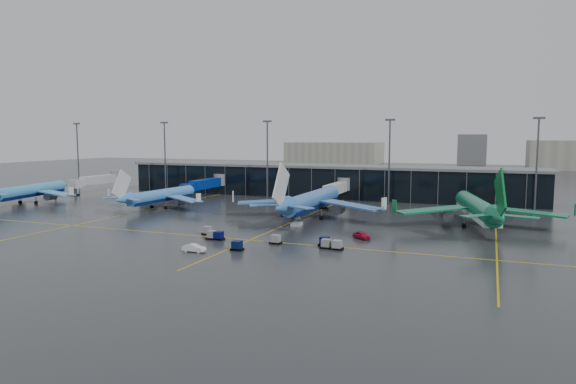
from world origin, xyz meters
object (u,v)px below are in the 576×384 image
at_px(airliner_klm_west, 31,183).
at_px(service_van_white, 194,248).
at_px(airliner_klm_near, 312,190).
at_px(airliner_aer_lingus, 477,197).
at_px(airliner_arkefly, 162,188).
at_px(mobile_airstair, 297,222).
at_px(service_van_red, 362,235).
at_px(baggage_carts, 265,240).

xyz_separation_m(airliner_klm_west, service_van_white, (82.32, -39.61, -5.36)).
bearing_deg(airliner_klm_near, airliner_aer_lingus, 2.63).
relative_size(airliner_klm_near, airliner_aer_lingus, 1.03).
relative_size(airliner_arkefly, mobile_airstair, 10.58).
distance_m(airliner_arkefly, service_van_red, 67.83).
bearing_deg(service_van_red, baggage_carts, 165.32).
distance_m(airliner_klm_near, airliner_aer_lingus, 38.65).
xyz_separation_m(airliner_arkefly, service_van_white, (38.85, -45.45, -4.91)).
relative_size(airliner_arkefly, airliner_klm_near, 0.80).
height_order(airliner_klm_west, service_van_red, airliner_klm_west).
height_order(airliner_aer_lingus, service_van_white, airliner_aer_lingus).
height_order(airliner_arkefly, baggage_carts, airliner_arkefly).
height_order(airliner_arkefly, service_van_white, airliner_arkefly).
bearing_deg(baggage_carts, service_van_white, -129.06).
relative_size(airliner_klm_west, airliner_aer_lingus, 0.89).
bearing_deg(airliner_arkefly, airliner_aer_lingus, 2.24).
bearing_deg(service_van_white, airliner_aer_lingus, -47.24).
bearing_deg(service_van_white, airliner_klm_near, -11.37).
height_order(airliner_klm_west, mobile_airstair, airliner_klm_west).
bearing_deg(airliner_aer_lingus, airliner_arkefly, 167.49).
bearing_deg(airliner_klm_west, service_van_white, -37.12).
distance_m(airliner_klm_west, airliner_arkefly, 43.86).
bearing_deg(baggage_carts, airliner_klm_west, 162.54).
bearing_deg(service_van_white, mobile_airstair, -15.53).
bearing_deg(airliner_klm_near, baggage_carts, -86.75).
distance_m(airliner_klm_near, baggage_carts, 33.65).
xyz_separation_m(airliner_klm_west, airliner_arkefly, (43.46, 5.85, -0.45)).
bearing_deg(mobile_airstair, airliner_aer_lingus, 13.15).
xyz_separation_m(airliner_klm_near, mobile_airstair, (0.49, -12.19, -6.22)).
distance_m(baggage_carts, service_van_white, 14.06).
relative_size(airliner_klm_west, airliner_klm_near, 0.87).
height_order(airliner_klm_near, airliner_aer_lingus, airliner_klm_near).
bearing_deg(airliner_arkefly, airliner_klm_near, 0.05).
xyz_separation_m(airliner_klm_west, airliner_aer_lingus, (127.78, 6.25, 0.73)).
bearing_deg(airliner_klm_near, mobile_airstair, -87.93).
relative_size(airliner_aer_lingus, mobile_airstair, 12.82).
xyz_separation_m(airliner_klm_west, mobile_airstair, (89.67, -7.87, -5.29)).
bearing_deg(service_van_red, airliner_arkefly, 109.65).
bearing_deg(baggage_carts, airliner_aer_lingus, 43.67).
xyz_separation_m(airliner_arkefly, airliner_aer_lingus, (84.32, 0.40, 1.18)).
distance_m(airliner_klm_west, airliner_aer_lingus, 127.94).
relative_size(airliner_klm_west, airliner_arkefly, 1.08).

